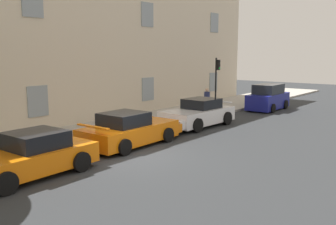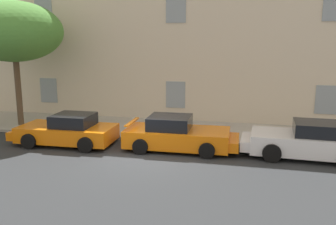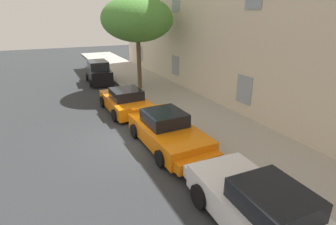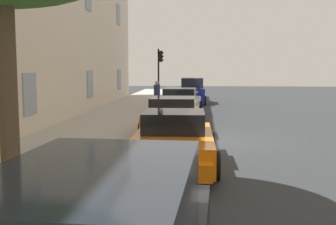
# 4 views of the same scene
# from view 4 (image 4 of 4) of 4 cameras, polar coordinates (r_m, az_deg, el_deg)

# --- Properties ---
(ground_plane) EXTENTS (80.00, 80.00, 0.00)m
(ground_plane) POSITION_cam_4_polar(r_m,az_deg,el_deg) (14.69, 5.32, -3.81)
(ground_plane) COLOR #2B2D30
(sidewalk) EXTENTS (60.00, 4.26, 0.14)m
(sidewalk) POSITION_cam_4_polar(r_m,az_deg,el_deg) (15.24, -10.91, -3.26)
(sidewalk) COLOR #A8A399
(sidewalk) RESTS_ON ground
(sportscar_red_lead) EXTENTS (4.67, 2.31, 1.40)m
(sportscar_red_lead) POSITION_cam_4_polar(r_m,az_deg,el_deg) (10.68, 0.72, -4.31)
(sportscar_red_lead) COLOR orange
(sportscar_red_lead) RESTS_ON ground
(sportscar_yellow_flank) EXTENTS (4.87, 2.33, 1.44)m
(sportscar_yellow_flank) POSITION_cam_4_polar(r_m,az_deg,el_deg) (15.91, 0.71, -0.75)
(sportscar_yellow_flank) COLOR orange
(sportscar_yellow_flank) RESTS_ON ground
(sportscar_white_middle) EXTENTS (4.87, 2.33, 1.47)m
(sportscar_white_middle) POSITION_cam_4_polar(r_m,az_deg,el_deg) (20.87, 1.51, 1.03)
(sportscar_white_middle) COLOR white
(sportscar_white_middle) RESTS_ON ground
(hatchback_distant) EXTENTS (4.01, 1.94, 1.79)m
(hatchback_distant) POSITION_cam_4_polar(r_m,az_deg,el_deg) (29.03, 3.32, 2.85)
(hatchback_distant) COLOR navy
(hatchback_distant) RESTS_ON ground
(traffic_light) EXTENTS (0.22, 0.36, 3.48)m
(traffic_light) POSITION_cam_4_polar(r_m,az_deg,el_deg) (25.28, -1.13, 6.21)
(traffic_light) COLOR black
(traffic_light) RESTS_ON sidewalk
(pedestrian_admiring) EXTENTS (0.43, 0.43, 1.60)m
(pedestrian_admiring) POSITION_cam_4_polar(r_m,az_deg,el_deg) (24.30, -1.53, 2.50)
(pedestrian_admiring) COLOR pink
(pedestrian_admiring) RESTS_ON sidewalk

